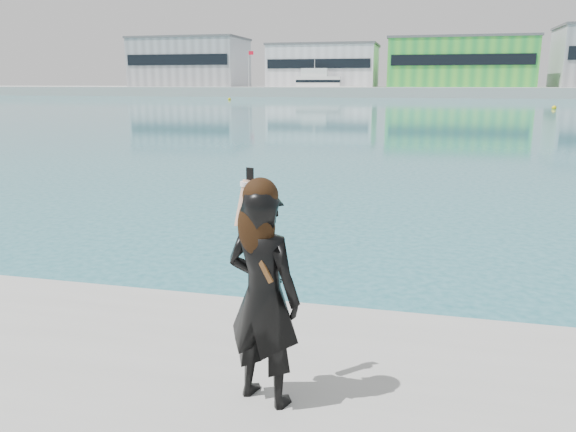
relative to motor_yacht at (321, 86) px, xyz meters
name	(u,v)px	position (x,y,z in m)	size (l,w,h in m)	color
ground	(255,429)	(20.74, -117.39, -2.17)	(500.00, 500.00, 0.00)	#17616C
far_quay	(420,91)	(20.74, 12.61, -1.17)	(320.00, 40.00, 2.00)	#9E9E99
warehouse_grey_left	(190,62)	(-34.26, 10.59, 5.59)	(26.52, 16.36, 11.50)	gray
warehouse_white	(324,66)	(-1.26, 10.59, 4.59)	(24.48, 15.35, 9.50)	silver
warehouse_green	(459,62)	(28.74, 10.59, 5.09)	(30.60, 16.36, 10.50)	green
flagpole_left	(249,66)	(-17.17, 3.61, 4.37)	(1.28, 0.16, 8.00)	silver
flagpole_right	(534,64)	(42.83, 3.61, 4.37)	(1.28, 0.16, 8.00)	silver
motor_yacht	(321,86)	(0.00, 0.00, 0.00)	(16.86, 5.85, 7.73)	white
buoy_near	(554,109)	(36.28, -51.43, -2.17)	(0.50, 0.50, 0.50)	yellow
buoy_far	(229,100)	(-10.91, -27.90, -2.17)	(0.50, 0.50, 0.50)	yellow
woman	(263,290)	(21.05, -118.15, -0.58)	(0.63, 0.51, 1.57)	black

